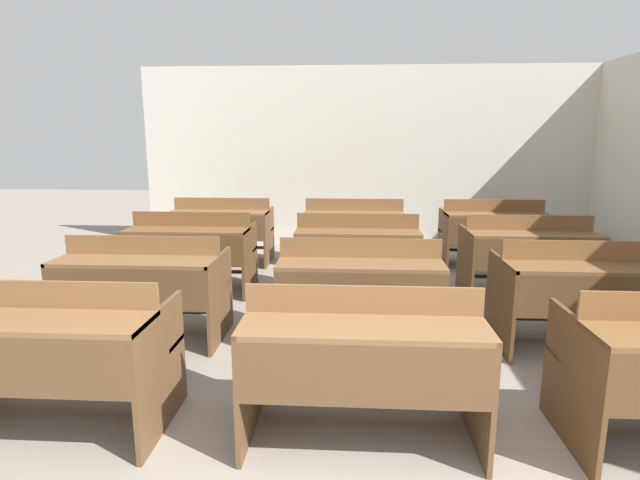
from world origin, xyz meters
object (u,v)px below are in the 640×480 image
object	(u,v)px
bench_front_left	(48,350)
bench_second_center	(360,287)
bench_third_left	(191,248)
bench_third_center	(357,251)
bench_back_left	(222,227)
bench_third_right	(528,253)
bench_second_right	(585,291)
bench_back_right	(493,230)
bench_front_center	(362,357)
bench_second_left	(143,283)
wastepaper_bin	(588,246)
bench_back_center	(354,229)

from	to	relation	value
bench_front_left	bench_second_center	bearing A→B (deg)	36.48
bench_third_left	bench_third_center	distance (m)	1.83
bench_third_center	bench_back_left	xyz separation A→B (m)	(-1.83, 1.32, 0.00)
bench_third_right	bench_third_left	bearing A→B (deg)	179.83
bench_second_right	bench_front_left	bearing A→B (deg)	-159.40
bench_second_center	bench_third_left	bearing A→B (deg)	143.42
bench_front_left	bench_back_right	bearing A→B (deg)	48.17
bench_front_center	bench_second_left	bearing A→B (deg)	143.86
wastepaper_bin	bench_front_center	bearing A→B (deg)	-125.93
bench_front_left	bench_back_left	size ratio (longest dim) A/B	1.00
bench_front_center	wastepaper_bin	bearing A→B (deg)	54.07
bench_third_left	bench_back_left	bearing A→B (deg)	90.04
bench_second_center	wastepaper_bin	distance (m)	4.65
bench_second_right	bench_back_center	bearing A→B (deg)	124.23
bench_front_left	bench_back_center	size ratio (longest dim) A/B	1.00
bench_front_center	bench_third_right	bearing A→B (deg)	55.90
bench_second_center	bench_third_right	xyz separation A→B (m)	(1.80, 1.35, 0.00)
bench_second_center	wastepaper_bin	xyz separation A→B (m)	(3.31, 3.25, -0.31)
bench_second_center	bench_third_right	distance (m)	2.25
bench_front_left	bench_second_left	distance (m)	1.33
bench_third_left	bench_back_left	size ratio (longest dim) A/B	1.00
wastepaper_bin	bench_second_left	bearing A→B (deg)	-147.53
bench_second_left	wastepaper_bin	size ratio (longest dim) A/B	3.59
bench_second_center	bench_back_left	size ratio (longest dim) A/B	1.00
bench_third_left	bench_back_center	distance (m)	2.24
bench_third_left	bench_third_center	world-z (taller)	same
bench_back_left	bench_front_left	bearing A→B (deg)	-89.65
bench_second_center	bench_back_right	xyz separation A→B (m)	(1.81, 2.70, 0.00)
bench_second_center	bench_back_left	xyz separation A→B (m)	(-1.83, 2.68, 0.00)
bench_front_left	wastepaper_bin	xyz separation A→B (m)	(5.11, 4.59, -0.31)
bench_third_left	bench_back_left	distance (m)	1.32
bench_front_center	bench_third_right	world-z (taller)	same
bench_front_left	wastepaper_bin	world-z (taller)	bench_front_left
bench_second_center	bench_back_center	distance (m)	2.69
bench_second_left	bench_back_center	bearing A→B (deg)	56.63
bench_front_left	wastepaper_bin	bearing A→B (deg)	41.89
bench_back_left	bench_third_left	bearing A→B (deg)	-89.96
bench_front_center	bench_second_center	xyz separation A→B (m)	(0.01, 1.32, 0.00)
bench_third_right	bench_back_left	distance (m)	3.87
bench_second_left	bench_front_left	bearing A→B (deg)	-89.93
bench_front_left	bench_third_right	distance (m)	4.50
bench_back_center	bench_back_right	xyz separation A→B (m)	(1.84, 0.01, 0.00)
bench_second_center	bench_back_right	world-z (taller)	same
bench_second_left	bench_back_right	bearing A→B (deg)	36.82
bench_second_center	bench_back_center	size ratio (longest dim) A/B	1.00
bench_back_left	bench_back_center	xyz separation A→B (m)	(1.80, 0.01, 0.00)
bench_back_left	bench_back_right	distance (m)	3.64
bench_back_right	wastepaper_bin	xyz separation A→B (m)	(1.50, 0.55, -0.31)
bench_second_left	bench_third_left	distance (m)	1.36
bench_front_center	bench_third_right	distance (m)	3.22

